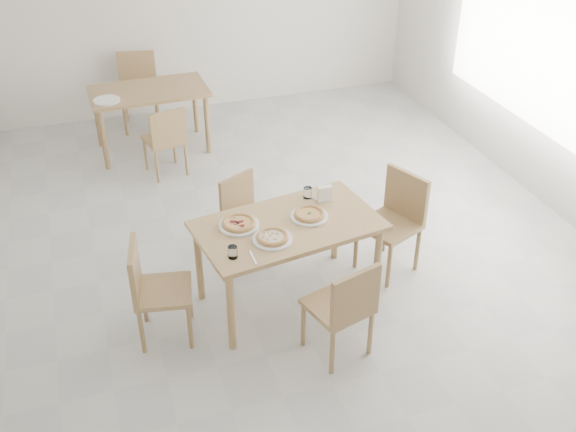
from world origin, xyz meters
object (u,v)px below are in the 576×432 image
object	(u,v)px
pizza_margherita	(309,214)
tumbler_b	(233,252)
pizza_mushroom	(272,237)
pizza_pepperoni	(239,223)
chair_back_n	(138,85)
chair_north	(245,211)
chair_back_s	(166,137)
plate_empty	(107,100)
main_table	(288,233)
tumbler_a	(308,193)
plate_pepperoni	(239,225)
plate_mushroom	(272,239)
plate_margherita	(309,216)
second_table	(149,98)
napkin_holder	(325,194)
chair_south	(345,305)
chair_west	(152,286)
chair_east	(396,215)

from	to	relation	value
pizza_margherita	tumbler_b	distance (m)	0.78
pizza_mushroom	pizza_pepperoni	bearing A→B (deg)	125.69
pizza_margherita	chair_back_n	xyz separation A→B (m)	(-0.86, 3.83, -0.25)
chair_north	pizza_pepperoni	size ratio (longest dim) A/B	2.29
chair_back_s	plate_empty	size ratio (longest dim) A/B	2.78
main_table	tumbler_a	size ratio (longest dim) A/B	16.39
plate_pepperoni	plate_empty	bearing A→B (deg)	104.43
chair_north	plate_mushroom	xyz separation A→B (m)	(-0.03, -0.94, 0.31)
plate_margherita	second_table	size ratio (longest dim) A/B	0.23
tumbler_a	napkin_holder	distance (m)	0.15
main_table	pizza_margherita	size ratio (longest dim) A/B	6.23
main_table	plate_pepperoni	bearing A→B (deg)	158.96
plate_mushroom	chair_back_n	world-z (taller)	chair_back_n
pizza_mushroom	second_table	distance (m)	3.34
chair_south	pizza_margherita	size ratio (longest dim) A/B	3.43
chair_west	chair_back_n	world-z (taller)	chair_back_n
pizza_pepperoni	chair_back_s	world-z (taller)	same
chair_west	tumbler_b	world-z (taller)	same
plate_margherita	plate_pepperoni	world-z (taller)	same
chair_north	napkin_holder	world-z (taller)	napkin_holder
pizza_pepperoni	chair_back_n	xyz separation A→B (m)	(-0.29, 3.78, -0.25)
pizza_margherita	plate_pepperoni	bearing A→B (deg)	174.93
napkin_holder	chair_back_n	distance (m)	3.80
pizza_margherita	tumbler_a	world-z (taller)	tumbler_a
chair_east	napkin_holder	xyz separation A→B (m)	(-0.64, 0.06, 0.30)
tumbler_b	napkin_holder	distance (m)	1.05
main_table	second_table	world-z (taller)	same
chair_west	chair_east	distance (m)	2.16
plate_margherita	second_table	world-z (taller)	plate_margherita
chair_west	napkin_holder	world-z (taller)	napkin_holder
pizza_mushroom	plate_empty	distance (m)	3.25
plate_mushroom	plate_empty	world-z (taller)	same
plate_mushroom	chair_west	bearing A→B (deg)	175.31
chair_south	plate_empty	xyz separation A→B (m)	(-1.28, 3.70, 0.27)
chair_back_s	second_table	bearing A→B (deg)	-97.56
plate_pepperoni	tumbler_b	xyz separation A→B (m)	(-0.15, -0.38, 0.04)
plate_margherita	napkin_holder	bearing A→B (deg)	43.81
plate_margherita	pizza_pepperoni	size ratio (longest dim) A/B	0.90
plate_margherita	chair_back_n	bearing A→B (deg)	102.58
plate_margherita	plate_empty	bearing A→B (deg)	114.10
second_table	plate_margherita	bearing A→B (deg)	-76.64
chair_south	plate_empty	bearing A→B (deg)	-86.89
chair_south	chair_east	bearing A→B (deg)	-148.69
pizza_margherita	plate_empty	distance (m)	3.18
main_table	chair_back_s	bearing A→B (deg)	94.56
second_table	chair_south	bearing A→B (deg)	-79.76
main_table	pizza_pepperoni	distance (m)	0.40
tumbler_a	chair_back_s	bearing A→B (deg)	111.94
chair_back_s	chair_back_n	world-z (taller)	chair_back_n
chair_west	tumbler_b	distance (m)	0.69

